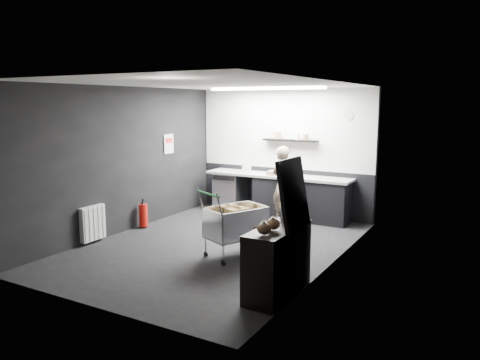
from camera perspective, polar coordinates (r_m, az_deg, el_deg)
The scene contains 22 objects.
floor at distance 8.02m, azimuth -2.95°, elevation -8.01°, with size 5.50×5.50×0.00m, color black.
ceiling at distance 7.66m, azimuth -3.13°, elevation 11.64°, with size 5.50×5.50×0.00m, color white.
wall_back at distance 10.14m, azimuth 5.36°, elevation 3.42°, with size 5.50×5.50×0.00m, color black.
wall_front at distance 5.64m, azimuth -18.24°, elevation -1.80°, with size 5.50×5.50×0.00m, color black.
wall_left at distance 8.96m, azimuth -13.90°, elevation 2.40°, with size 5.50×5.50×0.00m, color black.
wall_right at distance 6.87m, azimuth 11.17°, elevation 0.44°, with size 5.50×5.50×0.00m, color black.
kitchen_wall_panel at distance 10.08m, azimuth 5.36°, elevation 6.24°, with size 3.95×0.02×1.70m, color silver.
dado_panel at distance 10.24m, azimuth 5.24°, elevation -1.33°, with size 3.95×0.02×1.00m, color black.
floating_shelf at distance 9.91m, azimuth 6.13°, elevation 4.84°, with size 1.20×0.22×0.04m, color black.
wall_clock at distance 9.57m, azimuth 13.10°, elevation 7.67°, with size 0.20×0.20×0.03m, color silver.
poster at distance 9.90m, azimuth -8.69°, elevation 4.37°, with size 0.02×0.30×0.40m, color silver.
poster_red_band at distance 9.89m, azimuth -8.68°, elevation 4.78°, with size 0.01×0.22×0.10m, color red.
radiator at distance 8.47m, azimuth -17.53°, elevation -5.04°, with size 0.10×0.50×0.60m, color silver.
ceiling_strip at distance 9.27m, azimuth 3.16°, elevation 11.06°, with size 2.40×0.20×0.04m, color white.
prep_counter at distance 9.92m, azimuth 5.21°, elevation -1.93°, with size 3.20×0.61×0.90m.
person at distance 9.37m, azimuth 5.31°, elevation -0.59°, with size 0.57×0.37×1.56m, color #BDAC96.
shopping_cart at distance 7.36m, azimuth -0.52°, elevation -5.47°, with size 0.96×1.21×1.07m.
sideboard at distance 5.96m, azimuth 4.84°, elevation -8.67°, with size 0.49×1.16×1.74m.
fire_extinguisher at distance 9.26m, azimuth -11.70°, elevation -4.12°, with size 0.17×0.17×0.55m.
cardboard_box at distance 9.82m, azimuth 4.75°, elevation 0.85°, with size 0.44×0.33×0.09m, color #8E6A4C.
pink_tub at distance 9.76m, azimuth 6.12°, elevation 1.05°, with size 0.18×0.18×0.18m, color beige.
white_container at distance 10.16m, azimuth 0.81°, elevation 1.33°, with size 0.16×0.13×0.15m, color silver.
Camera 1 is at (4.12, -6.45, 2.40)m, focal length 35.00 mm.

